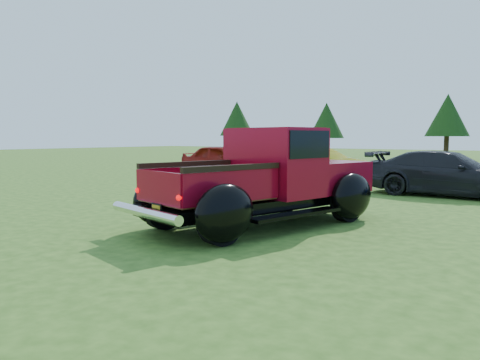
% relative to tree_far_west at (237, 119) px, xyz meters
% --- Properties ---
extents(ground, '(120.00, 120.00, 0.00)m').
position_rel_tree_far_west_xyz_m(ground, '(22.00, -30.00, -3.52)').
color(ground, '#2C5017').
rests_on(ground, ground).
extents(tree_far_west, '(3.33, 3.33, 5.20)m').
position_rel_tree_far_west_xyz_m(tree_far_west, '(0.00, 0.00, 0.00)').
color(tree_far_west, '#332114').
rests_on(tree_far_west, ground).
extents(tree_west, '(2.94, 2.94, 4.60)m').
position_rel_tree_far_west_xyz_m(tree_west, '(10.00, -1.00, -0.41)').
color(tree_west, '#332114').
rests_on(tree_west, ground).
extents(tree_mid_left, '(3.20, 3.20, 5.00)m').
position_rel_tree_far_west_xyz_m(tree_mid_left, '(19.00, 1.00, -0.14)').
color(tree_mid_left, '#332114').
rests_on(tree_mid_left, ground).
extents(pickup_truck, '(3.44, 5.54, 1.94)m').
position_rel_tree_far_west_xyz_m(pickup_truck, '(22.19, -28.84, -2.60)').
color(pickup_truck, black).
rests_on(pickup_truck, ground).
extents(show_car_red, '(4.27, 1.82, 1.44)m').
position_rel_tree_far_west_xyz_m(show_car_red, '(14.60, -20.72, -2.80)').
color(show_car_red, maroon).
rests_on(show_car_red, ground).
extents(show_car_yellow, '(4.20, 1.49, 1.38)m').
position_rel_tree_far_west_xyz_m(show_car_yellow, '(19.14, -20.76, -2.83)').
color(show_car_yellow, gold).
rests_on(show_car_yellow, ground).
extents(show_car_grey, '(4.64, 1.91, 1.34)m').
position_rel_tree_far_west_xyz_m(show_car_grey, '(24.08, -22.08, -2.85)').
color(show_car_grey, black).
rests_on(show_car_grey, ground).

